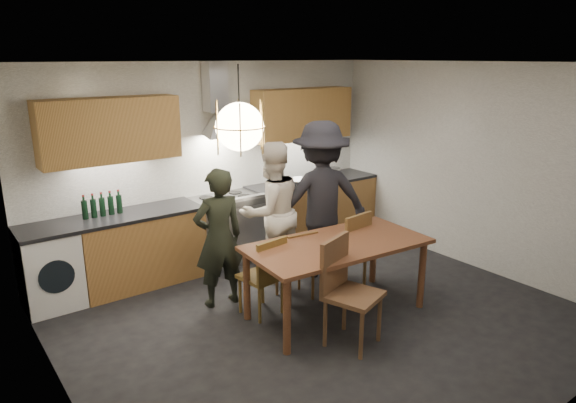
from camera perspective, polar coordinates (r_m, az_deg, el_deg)
ground at (r=5.58m, az=3.63°, el=-12.63°), size 5.00×5.00×0.00m
room_shell at (r=5.00m, az=3.97°, el=4.83°), size 5.02×4.52×2.61m
counter_run at (r=6.89m, az=-6.67°, el=-2.95°), size 5.00×0.62×0.90m
range_stove at (r=6.88m, az=-6.82°, el=-3.07°), size 0.90×0.60×0.92m
wall_fixtures at (r=6.66m, az=-7.75°, el=8.94°), size 4.30×0.54×1.10m
pendant_lamp at (r=4.27m, az=-5.40°, el=8.26°), size 0.43×0.43×0.70m
dining_table at (r=5.38m, az=5.48°, el=-5.50°), size 1.96×1.09×0.80m
chair_back_left at (r=5.39m, az=-2.47°, el=-7.81°), size 0.44×0.44×0.87m
chair_back_mid at (r=5.72m, az=1.15°, el=-6.66°), size 0.41×0.41×0.82m
chair_back_right at (r=5.96m, az=6.94°, el=-5.00°), size 0.48×0.48×0.96m
chair_front at (r=4.91m, az=6.32°, el=-9.12°), size 0.59×0.59×1.04m
person_left at (r=5.59m, az=-7.70°, el=-4.05°), size 0.59×0.42×1.54m
person_mid at (r=6.16m, az=-1.88°, el=-1.20°), size 0.84×0.66×1.71m
person_right at (r=6.30m, az=3.65°, el=0.20°), size 1.42×1.12×1.93m
mixing_bowl at (r=7.31m, az=1.24°, el=2.25°), size 0.34×0.34×0.08m
stock_pot at (r=7.83m, az=5.14°, el=3.29°), size 0.23×0.23×0.12m
wine_bottles at (r=6.20m, az=-19.96°, el=-0.29°), size 0.46×0.07×0.27m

